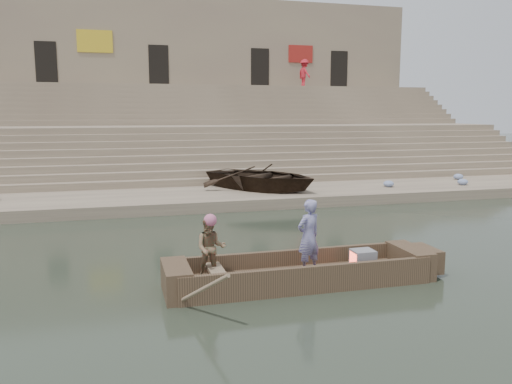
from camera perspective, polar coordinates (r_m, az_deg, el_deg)
name	(u,v)px	position (r m, az deg, el deg)	size (l,w,h in m)	color
ground	(326,255)	(12.97, 7.74, -6.97)	(120.00, 120.00, 0.00)	#252F23
lower_landing	(247,197)	(20.36, -1.01, -0.51)	(32.00, 4.00, 0.40)	gray
mid_landing	(212,152)	(27.50, -4.86, 4.43)	(32.00, 3.00, 2.80)	gray
upper_landing	(193,126)	(34.34, -7.01, 7.29)	(32.00, 3.00, 5.20)	gray
ghat_steps	(207,143)	(29.14, -5.47, 5.46)	(32.00, 11.00, 5.20)	gray
building_wall	(184,83)	(38.35, -7.97, 11.92)	(32.00, 5.07, 11.20)	gray
main_rowboat	(300,279)	(10.81, 4.93, -9.57)	(5.00, 1.30, 0.22)	brown
rowboat_trim	(310,269)	(10.82, 6.00, -8.48)	(6.04, 2.63, 1.92)	brown
standing_man	(309,236)	(10.64, 5.86, -4.93)	(0.56, 0.37, 1.55)	navy
rowing_man	(211,248)	(10.31, -5.06, -6.23)	(0.61, 0.47, 1.25)	#2B8151
television	(362,259)	(11.26, 11.73, -7.32)	(0.46, 0.42, 0.40)	gray
beached_rowboat	(262,177)	(20.83, 0.64, 1.67)	(3.50, 4.90, 1.02)	#2D2116
pedestrian	(304,73)	(36.50, 5.40, 12.98)	(1.23, 0.71, 1.90)	red
cloth_bundles	(343,184)	(21.82, 9.64, 0.88)	(20.14, 2.06, 0.26)	#3F5999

